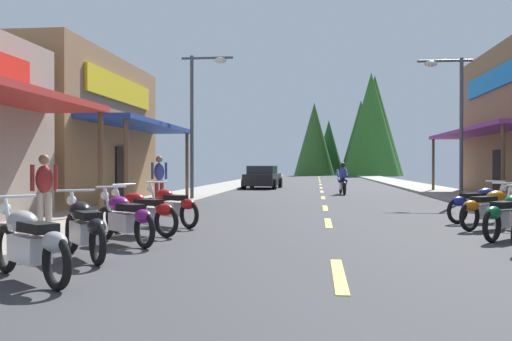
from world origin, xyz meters
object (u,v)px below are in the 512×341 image
object	(u,v)px
motorcycle_parked_left_4	(170,205)
motorcycle_parked_right_5	(490,207)
streetlamp_left	(200,106)
motorcycle_parked_left_3	(141,211)
streetlamp_right	(453,107)
motorcycle_parked_right_4	(509,214)
motorcycle_parked_right_6	(480,203)
motorcycle_parked_left_2	(125,217)
parked_car_curbside	(263,177)
motorcycle_parked_left_1	(84,227)
rider_cruising_lead	(343,181)
pedestrian_by_shop	(44,187)
pedestrian_browsing	(159,176)
motorcycle_parked_left_0	(30,242)

from	to	relation	value
motorcycle_parked_left_4	motorcycle_parked_right_5	bearing A→B (deg)	-139.93
streetlamp_left	motorcycle_parked_left_3	size ratio (longest dim) A/B	3.05
streetlamp_right	motorcycle_parked_right_4	size ratio (longest dim) A/B	3.31
streetlamp_right	motorcycle_parked_right_6	size ratio (longest dim) A/B	2.92
motorcycle_parked_left_2	parked_car_curbside	bearing A→B (deg)	-46.21
streetlamp_left	motorcycle_parked_left_1	world-z (taller)	streetlamp_left
rider_cruising_lead	pedestrian_by_shop	size ratio (longest dim) A/B	1.29
motorcycle_parked_left_4	parked_car_curbside	world-z (taller)	parked_car_curbside
motorcycle_parked_right_5	motorcycle_parked_left_1	size ratio (longest dim) A/B	0.97
motorcycle_parked_left_2	pedestrian_browsing	distance (m)	10.27
motorcycle_parked_right_5	pedestrian_browsing	bearing A→B (deg)	104.40
motorcycle_parked_left_4	motorcycle_parked_right_6	bearing A→B (deg)	-128.28
streetlamp_right	motorcycle_parked_right_6	bearing A→B (deg)	-98.17
streetlamp_right	motorcycle_parked_right_6	distance (m)	8.65
motorcycle_parked_left_2	parked_car_curbside	distance (m)	25.54
streetlamp_right	motorcycle_parked_right_5	xyz separation A→B (m)	(-1.34, -9.50, -3.16)
streetlamp_right	motorcycle_parked_left_2	bearing A→B (deg)	-124.09
streetlamp_right	pedestrian_by_shop	distance (m)	15.74
motorcycle_parked_right_4	parked_car_curbside	distance (m)	25.10
motorcycle_parked_left_3	parked_car_curbside	size ratio (longest dim) A/B	0.43
motorcycle_parked_left_2	rider_cruising_lead	distance (m)	19.10
streetlamp_left	pedestrian_by_shop	distance (m)	11.21
pedestrian_by_shop	motorcycle_parked_right_4	bearing A→B (deg)	50.03
motorcycle_parked_right_4	motorcycle_parked_right_6	xyz separation A→B (m)	(0.34, 3.29, 0.00)
pedestrian_by_shop	motorcycle_parked_right_6	bearing A→B (deg)	68.83
streetlamp_left	motorcycle_parked_left_2	world-z (taller)	streetlamp_left
motorcycle_parked_right_5	pedestrian_by_shop	size ratio (longest dim) A/B	1.03
rider_cruising_lead	parked_car_curbside	world-z (taller)	rider_cruising_lead
motorcycle_parked_left_4	pedestrian_browsing	size ratio (longest dim) A/B	0.97
streetlamp_left	motorcycle_parked_left_1	size ratio (longest dim) A/B	3.25
motorcycle_parked_left_2	streetlamp_right	bearing A→B (deg)	-80.03
motorcycle_parked_right_4	motorcycle_parked_left_0	size ratio (longest dim) A/B	0.98
motorcycle_parked_left_4	pedestrian_by_shop	world-z (taller)	pedestrian_by_shop
streetlamp_left	pedestrian_browsing	world-z (taller)	streetlamp_left
motorcycle_parked_right_6	parked_car_curbside	size ratio (longest dim) A/B	0.43
motorcycle_parked_left_0	parked_car_curbside	size ratio (longest dim) A/B	0.39
streetlamp_left	rider_cruising_lead	size ratio (longest dim) A/B	2.69
motorcycle_parked_right_5	motorcycle_parked_right_6	size ratio (longest dim) A/B	0.91
streetlamp_right	motorcycle_parked_right_5	world-z (taller)	streetlamp_right
motorcycle_parked_left_4	pedestrian_by_shop	xyz separation A→B (m)	(-2.37, -1.42, 0.47)
motorcycle_parked_right_6	motorcycle_parked_left_1	size ratio (longest dim) A/B	1.06
motorcycle_parked_right_6	motorcycle_parked_left_3	bearing A→B (deg)	172.91
motorcycle_parked_left_2	pedestrian_by_shop	xyz separation A→B (m)	(-2.34, 1.69, 0.47)
streetlamp_right	motorcycle_parked_left_1	size ratio (longest dim) A/B	3.11
rider_cruising_lead	motorcycle_parked_left_3	bearing A→B (deg)	159.83
motorcycle_parked_left_0	motorcycle_parked_left_1	bearing A→B (deg)	-48.79
pedestrian_browsing	pedestrian_by_shop	bearing A→B (deg)	-11.86
streetlamp_left	parked_car_curbside	bearing A→B (deg)	84.41
motorcycle_parked_left_3	motorcycle_parked_left_4	world-z (taller)	same
motorcycle_parked_left_0	motorcycle_parked_left_1	xyz separation A→B (m)	(-0.03, 1.75, 0.00)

